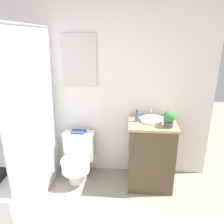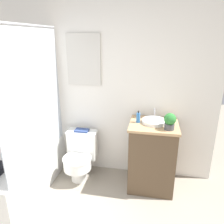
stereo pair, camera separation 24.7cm
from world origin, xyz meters
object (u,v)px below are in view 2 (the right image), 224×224
object	(u,v)px
sink	(154,121)
book_on_tank	(82,130)
toilet	(80,155)
potted_plant	(170,121)
soap_bottle	(138,117)

from	to	relation	value
sink	book_on_tank	distance (m)	1.00
toilet	potted_plant	world-z (taller)	potted_plant
potted_plant	soap_bottle	bearing A→B (deg)	157.97
toilet	book_on_tank	distance (m)	0.34
sink	book_on_tank	xyz separation A→B (m)	(-0.96, 0.11, -0.25)
toilet	potted_plant	distance (m)	1.31
potted_plant	book_on_tank	distance (m)	1.21
soap_bottle	toilet	bearing A→B (deg)	178.90
toilet	soap_bottle	xyz separation A→B (m)	(0.77, -0.01, 0.61)
sink	book_on_tank	world-z (taller)	sink
soap_bottle	potted_plant	xyz separation A→B (m)	(0.36, -0.15, 0.04)
toilet	book_on_tank	xyz separation A→B (m)	(-0.00, 0.12, 0.32)
toilet	sink	size ratio (longest dim) A/B	1.92
book_on_tank	potted_plant	bearing A→B (deg)	-13.76
potted_plant	book_on_tank	size ratio (longest dim) A/B	1.03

